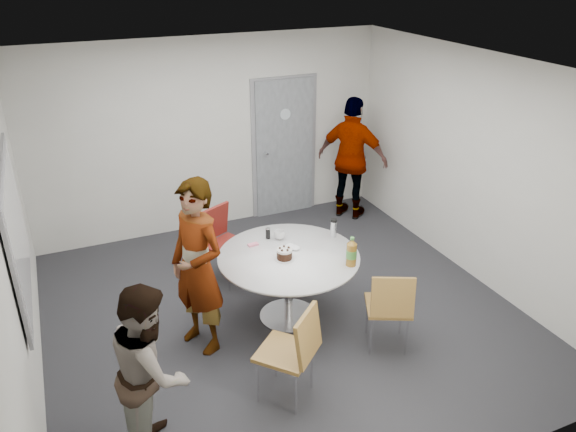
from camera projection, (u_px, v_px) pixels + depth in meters
name	position (u px, v px, depth m)	size (l,w,h in m)	color
floor	(282.00, 313.00, 6.30)	(5.00, 5.00, 0.00)	#232327
ceiling	(281.00, 69.00, 5.14)	(5.00, 5.00, 0.00)	silver
wall_back	(211.00, 136.00, 7.79)	(5.00, 5.00, 0.00)	beige
wall_left	(14.00, 251.00, 4.81)	(5.00, 5.00, 0.00)	beige
wall_right	(476.00, 168.00, 6.62)	(5.00, 5.00, 0.00)	beige
wall_front	(431.00, 347.00, 3.65)	(5.00, 5.00, 0.00)	beige
door	(284.00, 148.00, 8.31)	(1.02, 0.17, 2.12)	slate
whiteboard	(16.00, 230.00, 4.95)	(0.04, 1.90, 1.25)	gray
table	(292.00, 264.00, 5.94)	(1.50, 1.50, 1.10)	silver
chair_near_left	(295.00, 346.00, 4.85)	(0.66, 0.66, 0.95)	olive
chair_near_right	(390.00, 304.00, 5.48)	(0.58, 0.61, 0.91)	olive
chair_far	(222.00, 236.00, 6.74)	(0.61, 0.63, 0.94)	maroon
person_main	(198.00, 268.00, 5.42)	(0.66, 0.43, 1.81)	#A5C6EA
person_left	(151.00, 370.00, 4.32)	(0.74, 0.57, 1.52)	white
person_right	(352.00, 159.00, 8.21)	(1.07, 0.45, 1.83)	black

